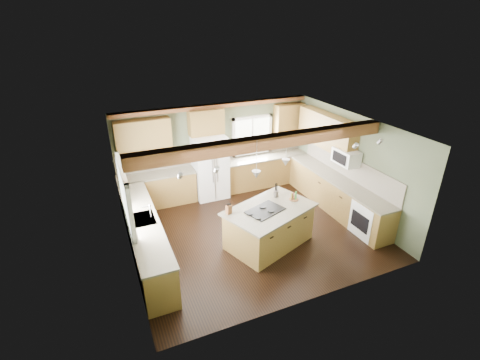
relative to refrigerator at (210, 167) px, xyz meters
name	(u,v)px	position (x,y,z in m)	size (l,w,h in m)	color
floor	(251,230)	(0.30, -2.12, -0.90)	(5.60, 5.60, 0.00)	black
ceiling	(253,128)	(0.30, -2.12, 1.70)	(5.60, 5.60, 0.00)	silver
wall_back	(215,148)	(0.30, 0.38, 0.40)	(5.60, 5.60, 0.00)	#4B543C
wall_left	(125,207)	(-2.50, -2.12, 0.40)	(5.00, 5.00, 0.00)	#4B543C
wall_right	(350,164)	(3.10, -2.12, 0.40)	(5.00, 5.00, 0.00)	#4B543C
ceiling_beam	(266,142)	(0.30, -2.74, 1.57)	(5.55, 0.26, 0.26)	brown
soffit_trim	(215,106)	(0.30, 0.28, 1.64)	(5.55, 0.20, 0.10)	brown
backsplash_back	(216,151)	(0.30, 0.36, 0.31)	(5.58, 0.03, 0.58)	brown
backsplash_right	(348,167)	(3.08, -2.07, 0.31)	(0.03, 3.70, 0.58)	brown
base_cab_back_left	(158,190)	(-1.49, 0.08, -0.46)	(2.02, 0.60, 0.88)	brown
counter_back_left	(156,175)	(-1.49, 0.08, 0.00)	(2.06, 0.64, 0.04)	#464133
base_cab_back_right	(265,171)	(1.79, 0.08, -0.46)	(2.62, 0.60, 0.88)	brown
counter_back_right	(266,157)	(1.79, 0.08, 0.00)	(2.66, 0.64, 0.04)	#464133
base_cab_left	(145,238)	(-2.20, -2.07, -0.46)	(0.60, 3.70, 0.88)	brown
counter_left	(142,219)	(-2.20, -2.07, 0.00)	(0.64, 3.74, 0.04)	#464133
base_cab_right	(336,195)	(2.80, -2.07, -0.46)	(0.60, 3.70, 0.88)	brown
counter_right	(338,179)	(2.80, -2.07, 0.00)	(0.64, 3.74, 0.04)	#464133
upper_cab_back_left	(143,137)	(-1.69, 0.21, 1.05)	(1.40, 0.35, 0.90)	brown
upper_cab_over_fridge	(206,122)	(0.00, 0.21, 1.25)	(0.96, 0.35, 0.70)	brown
upper_cab_right	(326,131)	(2.92, -1.22, 1.05)	(0.35, 2.20, 0.90)	brown
upper_cab_back_corner	(289,119)	(2.60, 0.21, 1.05)	(0.90, 0.35, 0.90)	brown
window_left	(124,194)	(-2.48, -2.07, 0.65)	(0.04, 1.60, 1.05)	white
window_back	(252,135)	(1.45, 0.36, 0.65)	(1.10, 0.04, 1.00)	white
sink	(142,219)	(-2.20, -2.07, 0.01)	(0.50, 0.65, 0.03)	#262628
faucet	(150,212)	(-2.02, -2.07, 0.15)	(0.02, 0.02, 0.28)	#B2B2B7
dishwasher	(158,276)	(-2.19, -3.37, -0.47)	(0.60, 0.60, 0.84)	white
oven	(370,219)	(2.79, -3.37, -0.47)	(0.60, 0.72, 0.84)	white
microwave	(346,157)	(2.88, -2.17, 0.65)	(0.40, 0.70, 0.38)	white
pendant_left	(256,175)	(0.02, -2.90, 0.98)	(0.18, 0.18, 0.16)	#B2B2B7
pendant_right	(286,163)	(0.87, -2.59, 0.98)	(0.18, 0.18, 0.16)	#B2B2B7
refrigerator	(210,167)	(0.00, 0.00, 0.00)	(0.90, 0.74, 1.80)	white
island	(269,227)	(0.45, -2.74, -0.46)	(1.83, 1.12, 0.88)	brown
island_top	(270,209)	(0.45, -2.74, 0.00)	(1.95, 1.24, 0.04)	#464133
cooktop	(265,210)	(0.30, -2.80, 0.03)	(0.79, 0.53, 0.02)	black
knife_block	(229,209)	(-0.46, -2.59, 0.12)	(0.12, 0.09, 0.19)	brown
utensil_crock	(276,194)	(0.83, -2.31, 0.10)	(0.12, 0.12, 0.16)	#3A332F
bottle_tray	(294,196)	(1.14, -2.61, 0.12)	(0.22, 0.22, 0.20)	brown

